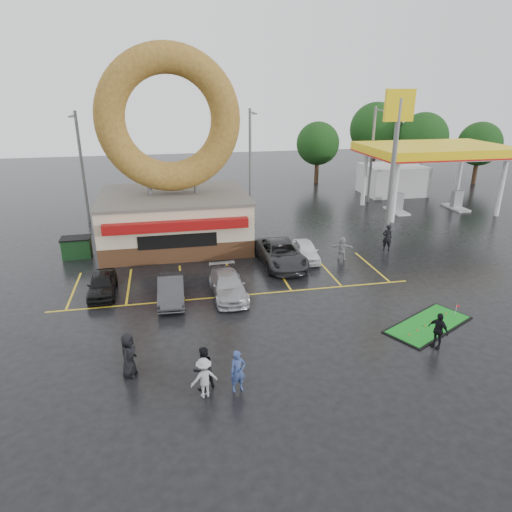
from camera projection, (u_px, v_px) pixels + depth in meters
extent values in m
plane|color=black|center=(250.00, 325.00, 21.91)|extent=(120.00, 120.00, 0.00)
cube|color=#472B19|center=(176.00, 235.00, 33.07)|extent=(10.00, 8.00, 1.20)
cube|color=beige|center=(175.00, 212.00, 32.45)|extent=(10.00, 8.00, 2.30)
cube|color=#59544C|center=(174.00, 195.00, 32.01)|extent=(10.20, 8.20, 0.20)
cube|color=maroon|center=(177.00, 226.00, 28.42)|extent=(9.00, 0.60, 0.60)
cylinder|color=slate|center=(150.00, 186.00, 31.47)|extent=(0.30, 0.30, 1.20)
cylinder|color=slate|center=(196.00, 184.00, 32.06)|extent=(0.30, 0.30, 1.20)
torus|color=brown|center=(169.00, 119.00, 30.22)|extent=(9.60, 2.00, 9.60)
cylinder|color=silver|center=(395.00, 193.00, 37.57)|extent=(0.40, 0.40, 5.00)
cylinder|color=silver|center=(501.00, 188.00, 39.43)|extent=(0.40, 0.40, 5.00)
cylinder|color=silver|center=(364.00, 179.00, 43.08)|extent=(0.40, 0.40, 5.00)
cylinder|color=silver|center=(459.00, 175.00, 44.94)|extent=(0.40, 0.40, 5.00)
cube|color=silver|center=(434.00, 152.00, 40.29)|extent=(12.00, 8.00, 0.50)
cube|color=yellow|center=(434.00, 149.00, 40.18)|extent=(12.30, 8.30, 0.70)
cube|color=#99999E|center=(397.00, 202.00, 41.26)|extent=(0.90, 0.60, 1.60)
cube|color=#99999E|center=(457.00, 199.00, 42.38)|extent=(0.90, 0.60, 1.60)
cube|color=silver|center=(392.00, 179.00, 48.03)|extent=(6.00, 5.00, 3.00)
cylinder|color=slate|center=(393.00, 170.00, 33.57)|extent=(0.36, 0.36, 10.00)
cube|color=yellow|center=(400.00, 105.00, 31.99)|extent=(2.20, 0.30, 2.20)
cylinder|color=slate|center=(82.00, 169.00, 36.82)|extent=(0.24, 0.24, 9.00)
cylinder|color=slate|center=(73.00, 115.00, 34.42)|extent=(0.12, 2.00, 0.12)
cube|color=slate|center=(71.00, 117.00, 33.52)|extent=(0.40, 0.18, 0.12)
cylinder|color=slate|center=(250.00, 161.00, 40.33)|extent=(0.24, 0.24, 9.00)
cylinder|color=slate|center=(252.00, 112.00, 37.94)|extent=(0.12, 2.00, 0.12)
cube|color=slate|center=(254.00, 114.00, 37.04)|extent=(0.40, 0.18, 0.12)
cylinder|color=slate|center=(372.00, 156.00, 43.48)|extent=(0.24, 0.24, 9.00)
cylinder|color=slate|center=(381.00, 110.00, 41.08)|extent=(0.12, 2.00, 0.12)
cube|color=slate|center=(386.00, 111.00, 40.18)|extent=(0.40, 0.18, 0.12)
cylinder|color=#332114|center=(419.00, 170.00, 53.75)|extent=(0.50, 0.50, 2.88)
sphere|color=black|center=(423.00, 137.00, 52.43)|extent=(5.60, 5.60, 5.60)
cylinder|color=#332114|center=(475.00, 173.00, 53.10)|extent=(0.50, 0.50, 2.52)
sphere|color=black|center=(480.00, 144.00, 51.94)|extent=(4.90, 4.90, 4.90)
cylinder|color=#332114|center=(373.00, 164.00, 56.62)|extent=(0.50, 0.50, 3.24)
sphere|color=black|center=(376.00, 129.00, 55.13)|extent=(6.30, 6.30, 6.30)
cylinder|color=#332114|center=(316.00, 172.00, 53.42)|extent=(0.50, 0.50, 2.52)
sphere|color=black|center=(318.00, 143.00, 52.27)|extent=(4.90, 4.90, 4.90)
imported|color=black|center=(102.00, 284.00, 24.96)|extent=(1.47, 3.59, 1.22)
imported|color=#303033|center=(171.00, 290.00, 24.22)|extent=(1.46, 3.92, 1.28)
imported|color=#A0A1A5|center=(228.00, 285.00, 24.79)|extent=(1.87, 4.36, 1.25)
imported|color=#2A2A2C|center=(281.00, 254.00, 29.07)|extent=(2.66, 5.49, 1.50)
imported|color=white|center=(306.00, 251.00, 30.01)|extent=(1.74, 3.68, 1.22)
imported|color=navy|center=(238.00, 371.00, 16.97)|extent=(0.68, 0.52, 1.68)
imported|color=black|center=(203.00, 368.00, 17.08)|extent=(1.06, 0.98, 1.76)
imported|color=#9A9A9D|center=(204.00, 378.00, 16.68)|extent=(1.14, 0.83, 1.59)
imported|color=black|center=(128.00, 355.00, 17.87)|extent=(0.81, 1.03, 1.83)
imported|color=black|center=(438.00, 330.00, 19.85)|extent=(0.76, 1.05, 1.65)
imported|color=gray|center=(342.00, 248.00, 29.96)|extent=(1.51, 0.97, 1.56)
imported|color=black|center=(387.00, 238.00, 31.59)|extent=(0.75, 0.56, 1.85)
cube|color=#1B4821|center=(77.00, 248.00, 30.40)|extent=(1.84, 1.26, 1.30)
cube|color=black|center=(428.00, 325.00, 21.91)|extent=(5.10, 3.99, 0.05)
cube|color=#15801F|center=(428.00, 324.00, 21.90)|extent=(4.81, 3.70, 0.03)
cylinder|color=silver|center=(456.00, 310.00, 22.71)|extent=(0.02, 0.02, 0.53)
cube|color=red|center=(458.00, 306.00, 22.65)|extent=(0.14, 0.01, 0.10)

